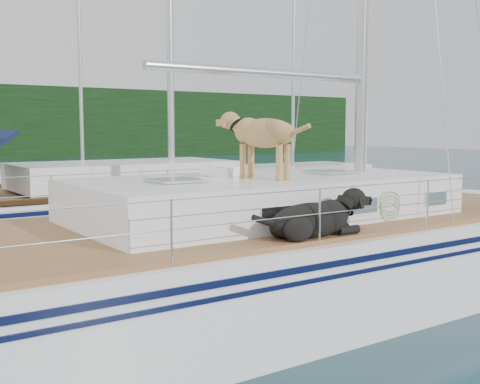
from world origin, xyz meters
TOP-DOWN VIEW (x-y plane):
  - ground at (0.00, 0.00)m, footprint 120.00×120.00m
  - main_sailboat at (0.09, -0.01)m, footprint 12.00×3.82m
  - neighbor_sailboat at (0.28, 6.07)m, footprint 11.00×3.50m
  - bg_boat_center at (4.00, 16.00)m, footprint 7.20×3.00m
  - bg_boat_east at (12.00, 13.00)m, footprint 6.40×3.00m

SIDE VIEW (x-z plane):
  - ground at x=0.00m, z-range 0.00..0.00m
  - bg_boat_center at x=4.00m, z-range -5.37..6.28m
  - bg_boat_east at x=12.00m, z-range -5.37..6.28m
  - neighbor_sailboat at x=0.28m, z-range -6.02..7.28m
  - main_sailboat at x=0.09m, z-range -6.33..7.68m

